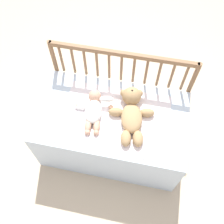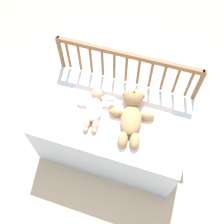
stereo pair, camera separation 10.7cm
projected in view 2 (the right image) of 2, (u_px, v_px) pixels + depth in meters
The scene contains 6 objects.
ground_plane at pixel (112, 143), 2.38m from camera, with size 12.00×12.00×0.00m, color #C6B293.
crib_mattress at pixel (112, 130), 2.16m from camera, with size 1.19×0.69×0.51m.
crib_rail at pixel (126, 74), 2.06m from camera, with size 1.19×0.04×0.83m.
blanket at pixel (115, 118), 1.93m from camera, with size 0.83×0.58×0.01m.
teddy_bear at pixel (132, 113), 1.89m from camera, with size 0.36×0.49×0.15m.
baby at pixel (94, 108), 1.93m from camera, with size 0.30×0.38×0.10m.
Camera 2 is at (0.30, -0.95, 2.18)m, focal length 40.00 mm.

